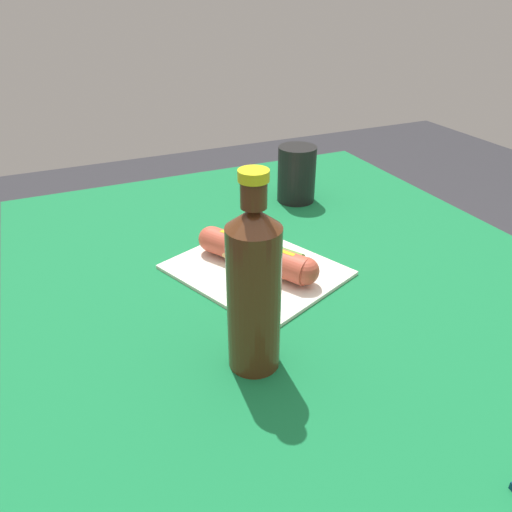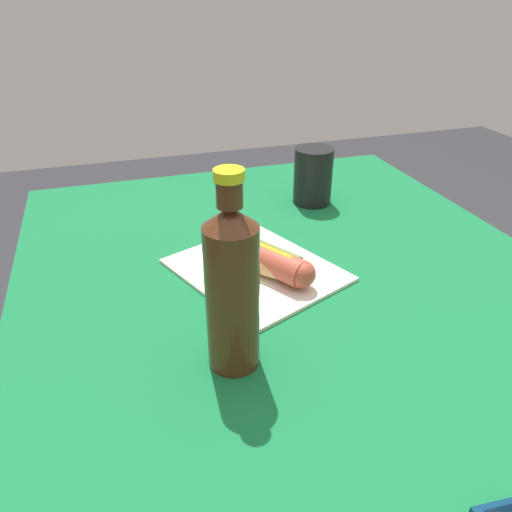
{
  "view_description": "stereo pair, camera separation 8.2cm",
  "coord_description": "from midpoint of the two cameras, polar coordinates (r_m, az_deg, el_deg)",
  "views": [
    {
      "loc": [
        0.57,
        -0.35,
        1.17
      ],
      "look_at": [
        -0.08,
        -0.05,
        0.76
      ],
      "focal_mm": 34.68,
      "sensor_mm": 36.0,
      "label": 1
    },
    {
      "loc": [
        0.6,
        -0.27,
        1.17
      ],
      "look_at": [
        -0.08,
        -0.05,
        0.76
      ],
      "focal_mm": 34.68,
      "sensor_mm": 36.0,
      "label": 2
    }
  ],
  "objects": [
    {
      "name": "soda_bottle",
      "position": [
        0.59,
        -4.28,
        -3.8
      ],
      "size": [
        0.07,
        0.07,
        0.26
      ],
      "color": "#4C2814",
      "rests_on": "dining_table"
    },
    {
      "name": "hot_dog",
      "position": [
        0.82,
        -2.82,
        0.03
      ],
      "size": [
        0.21,
        0.14,
        0.05
      ],
      "color": "tan",
      "rests_on": "paper_wrapper"
    },
    {
      "name": "drinking_cup",
      "position": [
        1.09,
        2.53,
        9.38
      ],
      "size": [
        0.08,
        0.08,
        0.12
      ],
      "primitive_type": "cylinder",
      "color": "black",
      "rests_on": "dining_table"
    },
    {
      "name": "dining_table",
      "position": [
        0.87,
        2.79,
        -10.72
      ],
      "size": [
        1.17,
        0.9,
        0.73
      ],
      "color": "brown",
      "rests_on": "ground"
    },
    {
      "name": "paper_wrapper",
      "position": [
        0.84,
        -2.82,
        -1.69
      ],
      "size": [
        0.33,
        0.3,
        0.01
      ],
      "primitive_type": "cube",
      "rotation": [
        0.0,
        0.0,
        0.39
      ],
      "color": "silver",
      "rests_on": "dining_table"
    }
  ]
}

